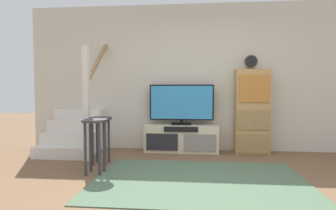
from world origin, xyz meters
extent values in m
plane|color=brown|center=(0.00, 0.00, 0.00)|extent=(20.00, 20.00, 0.00)
cube|color=beige|center=(0.00, 2.46, 1.35)|extent=(6.40, 0.12, 2.70)
cube|color=#4C664C|center=(0.00, 0.60, 0.01)|extent=(2.60, 1.80, 0.01)
cube|color=beige|center=(-0.30, 2.20, 0.25)|extent=(1.32, 0.36, 0.49)
cube|color=#232328|center=(-0.63, 2.01, 0.21)|extent=(0.56, 0.02, 0.29)
cube|color=gray|center=(0.03, 2.01, 0.21)|extent=(0.56, 0.02, 0.29)
cube|color=black|center=(-0.30, 2.01, 0.44)|extent=(0.60, 0.02, 0.09)
cube|color=black|center=(-0.30, 2.22, 0.50)|extent=(0.36, 0.22, 0.02)
cylinder|color=black|center=(-0.30, 2.22, 0.54)|extent=(0.05, 0.05, 0.06)
cube|color=black|center=(-0.30, 2.22, 0.90)|extent=(1.15, 0.05, 0.64)
cube|color=#338CCC|center=(-0.30, 2.19, 0.90)|extent=(1.10, 0.01, 0.59)
cube|color=tan|center=(0.94, 2.21, 0.74)|extent=(0.58, 0.34, 1.48)
cube|color=#9C7949|center=(0.94, 2.03, 0.20)|extent=(0.53, 0.02, 0.34)
sphere|color=olive|center=(0.94, 2.01, 0.20)|extent=(0.03, 0.03, 0.03)
cube|color=#9C7949|center=(0.94, 2.03, 0.61)|extent=(0.53, 0.02, 0.34)
sphere|color=olive|center=(0.94, 2.01, 0.61)|extent=(0.03, 0.03, 0.03)
cube|color=#BC7533|center=(0.94, 2.03, 1.14)|extent=(0.49, 0.02, 0.46)
cube|color=#4C3823|center=(0.91, 2.19, 1.49)|extent=(0.14, 0.08, 0.02)
cylinder|color=brown|center=(0.91, 2.19, 1.61)|extent=(0.23, 0.04, 0.23)
cylinder|color=black|center=(0.91, 2.16, 1.61)|extent=(0.19, 0.01, 0.19)
cube|color=silver|center=(-2.25, 1.53, 0.10)|extent=(0.90, 0.26, 0.19)
cube|color=silver|center=(-2.25, 1.79, 0.19)|extent=(0.90, 0.26, 0.38)
cube|color=silver|center=(-2.25, 2.05, 0.29)|extent=(0.90, 0.26, 0.57)
cube|color=silver|center=(-2.25, 2.31, 0.38)|extent=(0.90, 0.26, 0.76)
cube|color=silver|center=(-2.25, 2.57, 0.47)|extent=(0.90, 0.26, 0.95)
cube|color=silver|center=(-1.75, 1.40, 0.90)|extent=(0.09, 0.09, 1.80)
cube|color=#9E7547|center=(-1.75, 2.05, 1.70)|extent=(0.06, 1.33, 0.99)
cylinder|color=#333338|center=(-1.47, 0.66, 0.35)|extent=(0.04, 0.04, 0.70)
cylinder|color=#333338|center=(-1.29, 0.66, 0.35)|extent=(0.04, 0.04, 0.70)
cylinder|color=#333338|center=(-1.47, 0.84, 0.35)|extent=(0.04, 0.04, 0.70)
cylinder|color=#333338|center=(-1.29, 0.84, 0.35)|extent=(0.04, 0.04, 0.70)
cylinder|color=#333338|center=(-1.38, 0.75, 0.71)|extent=(0.34, 0.34, 0.03)
cylinder|color=#333338|center=(-1.56, 1.15, 0.34)|extent=(0.04, 0.04, 0.68)
cylinder|color=#333338|center=(-1.38, 1.15, 0.34)|extent=(0.04, 0.04, 0.68)
cylinder|color=#333338|center=(-1.56, 1.34, 0.34)|extent=(0.04, 0.04, 0.68)
cylinder|color=#333338|center=(-1.38, 1.34, 0.34)|extent=(0.04, 0.04, 0.68)
cylinder|color=#333338|center=(-1.47, 1.25, 0.69)|extent=(0.34, 0.34, 0.03)
camera|label=1|loc=(-0.06, -2.80, 1.11)|focal=29.79mm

